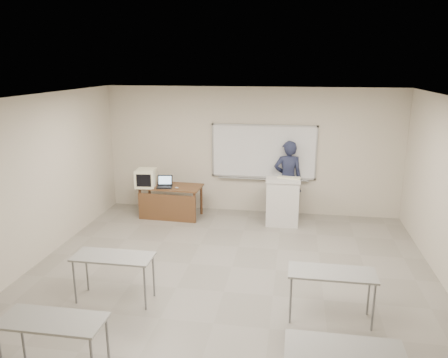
% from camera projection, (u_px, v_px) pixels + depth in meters
% --- Properties ---
extents(floor, '(7.00, 8.00, 0.01)m').
position_uv_depth(floor, '(224.00, 292.00, 6.94)').
color(floor, gray).
rests_on(floor, ground).
extents(whiteboard, '(2.48, 0.10, 1.31)m').
position_uv_depth(whiteboard, '(264.00, 152.00, 10.29)').
color(whiteboard, white).
rests_on(whiteboard, floor).
extents(student_desks, '(4.40, 2.20, 0.73)m').
position_uv_depth(student_desks, '(206.00, 297.00, 5.48)').
color(student_desks, gray).
rests_on(student_desks, floor).
extents(instructor_desk, '(1.43, 0.71, 0.75)m').
position_uv_depth(instructor_desk, '(170.00, 196.00, 10.12)').
color(instructor_desk, brown).
rests_on(instructor_desk, floor).
extents(podium, '(0.75, 0.54, 1.05)m').
position_uv_depth(podium, '(282.00, 202.00, 9.73)').
color(podium, white).
rests_on(podium, floor).
extents(crt_monitor, '(0.44, 0.49, 0.42)m').
position_uv_depth(crt_monitor, '(146.00, 178.00, 10.09)').
color(crt_monitor, '#EFEDC3').
rests_on(crt_monitor, instructor_desk).
extents(laptop, '(0.35, 0.32, 0.26)m').
position_uv_depth(laptop, '(165.00, 185.00, 10.06)').
color(laptop, black).
rests_on(laptop, instructor_desk).
extents(mouse, '(0.10, 0.07, 0.03)m').
position_uv_depth(mouse, '(177.00, 188.00, 9.95)').
color(mouse, '#AFB3B6').
rests_on(mouse, instructor_desk).
extents(keyboard, '(0.52, 0.26, 0.03)m').
position_uv_depth(keyboard, '(289.00, 178.00, 9.65)').
color(keyboard, '#EFEDC3').
rests_on(keyboard, podium).
extents(presenter, '(0.72, 0.53, 1.80)m').
position_uv_depth(presenter, '(288.00, 178.00, 10.23)').
color(presenter, black).
rests_on(presenter, floor).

